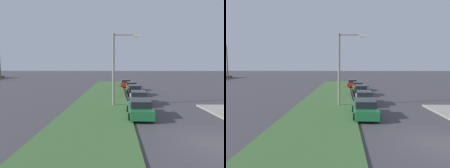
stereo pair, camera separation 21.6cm
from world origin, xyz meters
The scene contains 9 objects.
ground centered at (0.00, 0.00, 0.00)m, with size 300.00×300.00×0.00m, color #423F44.
grass_median centered at (10.00, 7.29, 0.06)m, with size 60.00×6.00×0.12m, color #3D6633.
parked_car_green centered at (5.48, 3.58, 0.72)m, with size 4.32×2.06×1.47m.
parked_car_silver centered at (10.70, 3.13, 0.72)m, with size 4.37×2.16×1.47m.
parked_car_black centered at (17.25, 2.97, 0.72)m, with size 4.30×2.03×1.47m.
parked_car_yellow centered at (22.46, 2.95, 0.72)m, with size 4.40×2.21×1.47m.
parked_car_red centered at (28.34, 3.64, 0.72)m, with size 4.35×2.12×1.47m.
streetlight centered at (9.68, 5.49, 4.39)m, with size 0.37×2.87×7.50m.
distant_utility_pole centered at (43.20, 38.56, 5.00)m, with size 0.30×0.30×10.00m, color brown.
Camera 2 is at (-10.06, 5.27, 4.21)m, focal length 30.60 mm.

